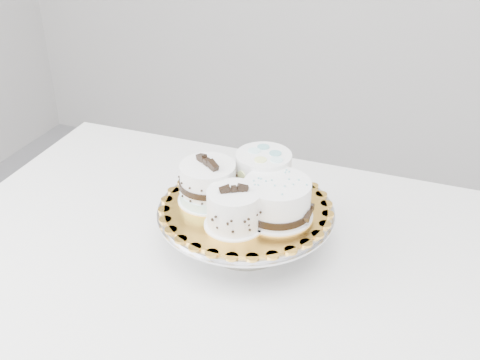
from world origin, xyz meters
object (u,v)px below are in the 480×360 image
at_px(cake_stand, 246,220).
at_px(cake_ribbon, 278,200).
at_px(cake_banded, 208,184).
at_px(cake_dots, 263,172).
at_px(cake_swirl, 234,209).
at_px(table, 236,283).
at_px(cake_board, 246,207).

relative_size(cake_stand, cake_ribbon, 2.36).
height_order(cake_banded, cake_dots, cake_banded).
xyz_separation_m(cake_swirl, cake_banded, (-0.08, 0.06, 0.00)).
relative_size(cake_stand, cake_dots, 2.37).
height_order(table, cake_board, cake_board).
bearing_deg(table, cake_banded, 164.08).
height_order(table, cake_banded, cake_banded).
bearing_deg(cake_stand, cake_swirl, -87.24).
distance_m(cake_banded, cake_dots, 0.11).
xyz_separation_m(cake_stand, cake_banded, (-0.07, -0.01, 0.07)).
xyz_separation_m(cake_board, cake_dots, (0.01, 0.07, 0.04)).
bearing_deg(cake_dots, cake_stand, -74.74).
xyz_separation_m(table, cake_swirl, (0.01, -0.04, 0.21)).
distance_m(cake_stand, cake_banded, 0.10).
xyz_separation_m(table, cake_stand, (0.01, 0.02, 0.14)).
relative_size(table, cake_banded, 8.52).
bearing_deg(table, cake_dots, 75.97).
bearing_deg(table, cake_ribbon, 9.95).
bearing_deg(cake_swirl, cake_stand, 61.51).
relative_size(cake_banded, cake_ribbon, 1.02).
bearing_deg(cake_ribbon, cake_board, 169.19).
relative_size(table, cake_stand, 3.66).
distance_m(cake_swirl, cake_ribbon, 0.08).
xyz_separation_m(cake_swirl, cake_ribbon, (0.06, 0.06, -0.00)).
bearing_deg(cake_ribbon, cake_swirl, -140.89).
xyz_separation_m(cake_banded, cake_ribbon, (0.14, -0.00, -0.00)).
bearing_deg(cake_swirl, cake_ribbon, 11.86).
height_order(cake_stand, cake_swirl, cake_swirl).
relative_size(cake_swirl, cake_banded, 0.91).
xyz_separation_m(table, cake_board, (0.01, 0.02, 0.17)).
xyz_separation_m(cake_stand, cake_swirl, (0.00, -0.07, 0.07)).
bearing_deg(cake_board, cake_banded, -174.37).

